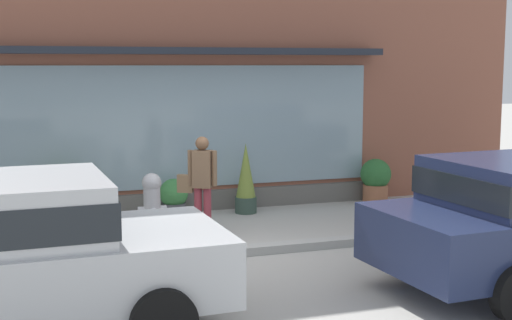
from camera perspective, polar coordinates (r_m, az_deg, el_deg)
ground_plane at (r=10.14m, az=-2.82°, el=-7.43°), size 60.00×60.00×0.00m
curb_strip at (r=9.94m, az=-2.50°, el=-7.39°), size 14.00×0.24×0.12m
storefront at (r=12.89m, az=-6.86°, el=7.62°), size 14.00×0.81×5.41m
fire_hydrant at (r=10.99m, az=-8.31°, el=-3.58°), size 0.44×0.41×1.00m
pedestrian_with_handbag at (r=10.95m, az=-4.43°, el=-1.57°), size 0.57×0.41×1.55m
potted_plant_near_hydrant at (r=12.32m, az=-18.94°, el=-3.30°), size 0.50×0.50×0.80m
potted_plant_corner_tall at (r=12.68m, az=-0.82°, el=-1.58°), size 0.39×0.39×1.25m
potted_plant_low_front at (r=12.52m, az=-6.59°, el=-2.95°), size 0.50×0.50×0.66m
potted_plant_window_left at (r=12.20m, az=-15.21°, el=-2.58°), size 0.78×0.78×0.97m
potted_plant_trailing_edge at (r=13.89m, az=9.55°, el=-1.50°), size 0.59×0.59×0.84m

